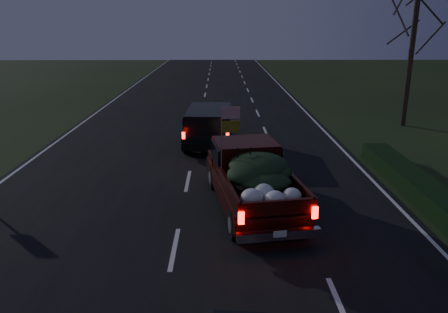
# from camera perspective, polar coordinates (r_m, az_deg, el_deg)

# --- Properties ---
(ground) EXTENTS (120.00, 120.00, 0.00)m
(ground) POSITION_cam_1_polar(r_m,az_deg,el_deg) (11.44, -6.50, -11.93)
(ground) COLOR black
(ground) RESTS_ON ground
(road_asphalt) EXTENTS (14.00, 120.00, 0.02)m
(road_asphalt) POSITION_cam_1_polar(r_m,az_deg,el_deg) (11.44, -6.50, -11.89)
(road_asphalt) COLOR black
(road_asphalt) RESTS_ON ground
(hedge_row) EXTENTS (1.00, 10.00, 0.60)m
(hedge_row) POSITION_cam_1_polar(r_m,az_deg,el_deg) (15.46, 24.94, -4.37)
(hedge_row) COLOR black
(hedge_row) RESTS_ON ground
(bare_tree_far) EXTENTS (3.60, 3.60, 7.00)m
(bare_tree_far) POSITION_cam_1_polar(r_m,az_deg,el_deg) (26.09, 23.60, 15.02)
(bare_tree_far) COLOR black
(bare_tree_far) RESTS_ON ground
(pickup_truck) EXTENTS (2.91, 5.69, 2.85)m
(pickup_truck) POSITION_cam_1_polar(r_m,az_deg,el_deg) (13.42, 3.67, -2.38)
(pickup_truck) COLOR #320A06
(pickup_truck) RESTS_ON ground
(lead_suv) EXTENTS (2.27, 5.01, 1.41)m
(lead_suv) POSITION_cam_1_polar(r_m,az_deg,el_deg) (20.45, -1.94, 4.44)
(lead_suv) COLOR black
(lead_suv) RESTS_ON ground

